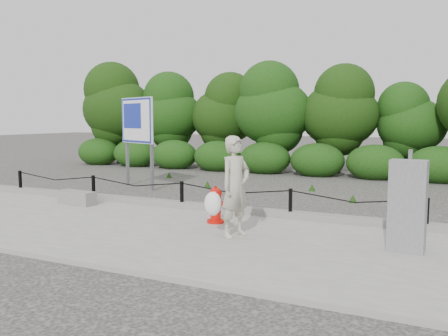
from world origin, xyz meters
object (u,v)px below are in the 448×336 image
fire_hydrant (215,205)px  pedestrian (234,187)px  concrete_block (77,198)px  advertising_sign (137,125)px  utility_cabinet (407,206)px

fire_hydrant → pedestrian: size_ratio=0.41×
pedestrian → concrete_block: (-4.51, 1.13, -0.68)m
concrete_block → advertising_sign: 3.64m
utility_cabinet → advertising_sign: bearing=156.5°
concrete_block → utility_cabinet: bearing=-6.8°
utility_cabinet → advertising_sign: 8.88m
pedestrian → concrete_block: 4.70m
pedestrian → concrete_block: bearing=96.2°
utility_cabinet → pedestrian: bearing=-170.3°
pedestrian → advertising_sign: bearing=70.0°
fire_hydrant → concrete_block: bearing=-164.9°
concrete_block → advertising_sign: bearing=100.6°
fire_hydrant → utility_cabinet: (3.45, -0.51, 0.35)m
concrete_block → utility_cabinet: size_ratio=0.63×
fire_hydrant → utility_cabinet: bearing=12.1°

